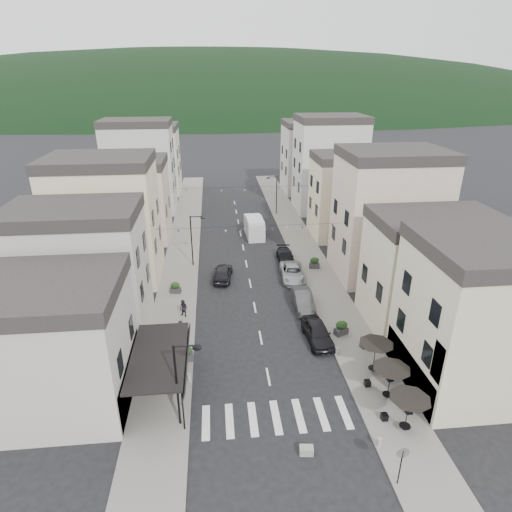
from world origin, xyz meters
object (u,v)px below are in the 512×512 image
Objects in this scene: delivery_van at (254,227)px; pedestrian_b at (183,308)px; parked_car_a at (318,332)px; parked_car_d at (286,257)px; parked_car_b at (303,300)px; parked_car_c at (292,273)px; parked_car_e at (223,273)px; pedestrian_a at (181,331)px.

delivery_van is 3.38× the size of pedestrian_b.
parked_car_a is 1.02× the size of parked_car_d.
delivery_van is (-2.71, 19.33, 0.52)m from parked_car_b.
pedestrian_b is (-11.14, -6.74, 0.21)m from parked_car_c.
parked_car_d is 8.33m from parked_car_e.
parked_car_b is at bearing -87.83° from parked_car_c.
pedestrian_b is at bearing 153.16° from parked_car_a.
parked_car_b is 10.47m from parked_car_d.
parked_car_e is at bearing 138.76° from parked_car_b.
parked_car_a is at bearing -88.61° from parked_car_d.
parked_car_b is 5.97m from parked_car_c.
parked_car_d is 0.82× the size of delivery_van.
pedestrian_a is at bearing -111.22° from delivery_van.
pedestrian_b reaches higher than parked_car_a.
parked_car_c reaches higher than parked_car_d.
parked_car_d is at bearing -144.96° from parked_car_e.
parked_car_a reaches higher than parked_car_b.
pedestrian_a reaches higher than pedestrian_b.
parked_car_c is (0.00, 11.51, -0.06)m from parked_car_a.
parked_car_b is at bearing -84.19° from delivery_van.
parked_car_a is 2.41× the size of pedestrian_a.
parked_car_a is at bearing -85.77° from delivery_van.
parked_car_b is 9.88m from parked_car_e.
parked_car_a is at bearing -87.04° from parked_car_c.
parked_car_a is 16.00m from parked_car_d.
delivery_van is at bearing -102.27° from parked_car_e.
delivery_van is at bearing 101.13° from pedestrian_b.
pedestrian_b reaches higher than parked_car_e.
parked_car_d is 1.01× the size of parked_car_e.
pedestrian_a is at bearing 171.96° from parked_car_a.
parked_car_a is 2.83× the size of pedestrian_b.
pedestrian_b is at bearing -114.74° from delivery_van.
pedestrian_a is at bearing -155.94° from parked_car_b.
delivery_van is 2.88× the size of pedestrian_a.
delivery_van is at bearing 108.91° from parked_car_d.
parked_car_a reaches higher than parked_car_d.
parked_car_b is (-0.08, 5.53, -0.02)m from parked_car_a.
parked_car_b is at bearing 145.46° from parked_car_e.
pedestrian_a is 3.92m from pedestrian_b.
delivery_van reaches higher than pedestrian_a.
parked_car_b is at bearing -89.06° from parked_car_d.
parked_car_a is at bearing -88.19° from parked_car_b.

